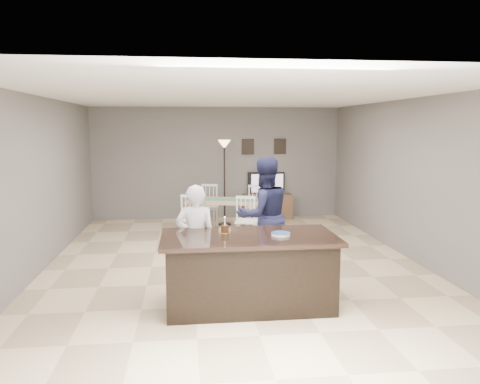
{
  "coord_description": "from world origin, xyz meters",
  "views": [
    {
      "loc": [
        -0.76,
        -7.36,
        2.22
      ],
      "look_at": [
        0.06,
        -0.3,
        1.23
      ],
      "focal_mm": 35.0,
      "sensor_mm": 36.0,
      "label": 1
    }
  ],
  "objects": [
    {
      "name": "floor",
      "position": [
        0.0,
        0.0,
        0.0
      ],
      "size": [
        8.0,
        8.0,
        0.0
      ],
      "primitive_type": "plane",
      "color": "#D4B587",
      "rests_on": "ground"
    },
    {
      "name": "room_shell",
      "position": [
        0.0,
        0.0,
        1.68
      ],
      "size": [
        8.0,
        8.0,
        8.0
      ],
      "color": "slate",
      "rests_on": "floor"
    },
    {
      "name": "kitchen_island",
      "position": [
        0.0,
        -1.8,
        0.45
      ],
      "size": [
        2.15,
        1.1,
        0.9
      ],
      "color": "black",
      "rests_on": "floor"
    },
    {
      "name": "tv_console",
      "position": [
        1.2,
        3.77,
        0.3
      ],
      "size": [
        1.2,
        0.4,
        0.6
      ],
      "primitive_type": "cube",
      "color": "brown",
      "rests_on": "floor"
    },
    {
      "name": "television",
      "position": [
        1.2,
        3.84,
        0.86
      ],
      "size": [
        0.91,
        0.12,
        0.53
      ],
      "primitive_type": "imported",
      "rotation": [
        0.0,
        0.0,
        3.14
      ],
      "color": "black",
      "rests_on": "tv_console"
    },
    {
      "name": "tv_screen_glow",
      "position": [
        1.2,
        3.76,
        0.87
      ],
      "size": [
        0.78,
        0.0,
        0.78
      ],
      "primitive_type": "plane",
      "rotation": [
        1.57,
        0.0,
        3.14
      ],
      "color": "#F7591B",
      "rests_on": "tv_console"
    },
    {
      "name": "picture_frames",
      "position": [
        1.15,
        3.98,
        1.75
      ],
      "size": [
        1.1,
        0.02,
        0.38
      ],
      "color": "black",
      "rests_on": "room_shell"
    },
    {
      "name": "woman",
      "position": [
        -0.64,
        -1.25,
        0.74
      ],
      "size": [
        0.56,
        0.39,
        1.47
      ],
      "primitive_type": "imported",
      "rotation": [
        0.0,
        0.0,
        3.06
      ],
      "color": "silver",
      "rests_on": "floor"
    },
    {
      "name": "man",
      "position": [
        0.4,
        -0.5,
        0.89
      ],
      "size": [
        1.01,
        0.87,
        1.78
      ],
      "primitive_type": "imported",
      "rotation": [
        0.0,
        0.0,
        3.4
      ],
      "color": "#191B38",
      "rests_on": "floor"
    },
    {
      "name": "birthday_cake",
      "position": [
        -0.28,
        -1.62,
        0.95
      ],
      "size": [
        0.14,
        0.14,
        0.21
      ],
      "color": "gold",
      "rests_on": "kitchen_island"
    },
    {
      "name": "plate_stack",
      "position": [
        0.39,
        -1.85,
        0.92
      ],
      "size": [
        0.24,
        0.24,
        0.04
      ],
      "color": "white",
      "rests_on": "kitchen_island"
    },
    {
      "name": "dining_table",
      "position": [
        0.05,
        2.14,
        0.6
      ],
      "size": [
        1.89,
        2.08,
        0.95
      ],
      "rotation": [
        0.0,
        0.0,
        -0.27
      ],
      "color": "#9D7755",
      "rests_on": "floor"
    },
    {
      "name": "floor_lamp",
      "position": [
        0.1,
        3.12,
        1.5
      ],
      "size": [
        0.29,
        0.29,
        1.93
      ],
      "color": "black",
      "rests_on": "floor"
    }
  ]
}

